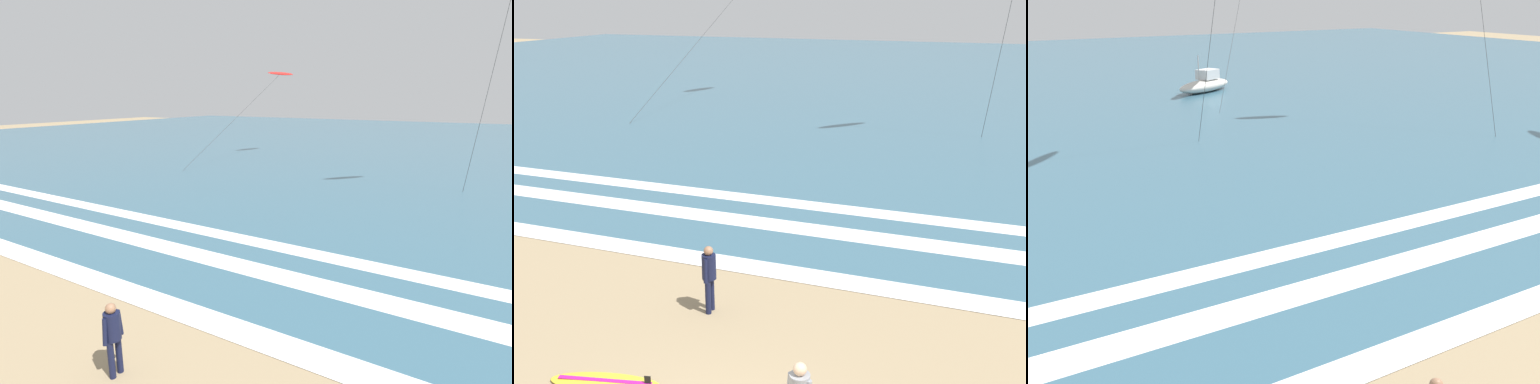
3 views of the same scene
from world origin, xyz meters
The scene contains 6 objects.
ocean_surface centered at (0.00, 52.00, 0.01)m, with size 140.00×90.00×0.01m, color #386075.
wave_foam_shoreline centered at (-0.21, 7.40, 0.01)m, with size 54.36×0.88×0.01m, color white.
wave_foam_mid_break centered at (-1.13, 10.54, 0.01)m, with size 59.47×1.02×0.01m, color white.
wave_foam_outer_break centered at (0.27, 12.72, 0.01)m, with size 52.31×0.88×0.01m, color white.
surfer_background_far centered at (-2.17, 4.87, 0.96)m, with size 0.32×0.51×1.60m.
kite_red_high_left centered at (-13.87, 34.61, 7.59)m, with size 3.06×13.59×7.86m.
Camera 1 is at (3.76, 0.43, 5.50)m, focal length 27.44 mm.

